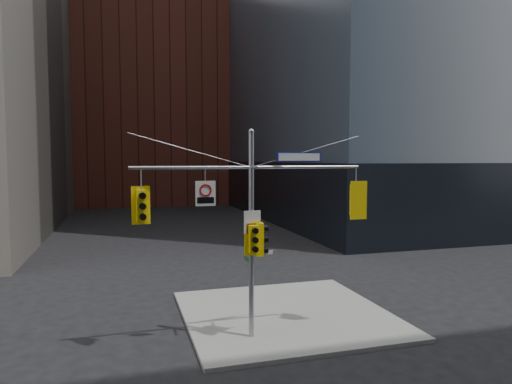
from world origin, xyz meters
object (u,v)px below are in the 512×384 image
signal_assembly (251,214)px  traffic_light_east_arm (356,200)px  regulatory_sign_arm (206,193)px  traffic_light_pole_front (254,239)px  traffic_light_pole_side (261,239)px  street_sign_blade (299,157)px  traffic_light_west_arm (142,206)px

signal_assembly → traffic_light_east_arm: 3.97m
regulatory_sign_arm → traffic_light_pole_front: bearing=-7.7°
traffic_light_pole_side → traffic_light_pole_front: bearing=134.3°
traffic_light_pole_side → street_sign_blade: (1.40, 0.00, 2.82)m
signal_assembly → street_sign_blade: size_ratio=4.68×
traffic_light_west_arm → regulatory_sign_arm: bearing=-7.4°
traffic_light_pole_front → regulatory_sign_arm: 2.24m
traffic_light_pole_side → traffic_light_west_arm: bearing=94.7°
signal_assembly → traffic_light_east_arm: (3.95, 0.00, 0.38)m
traffic_light_west_arm → signal_assembly: bearing=-6.7°
traffic_light_pole_side → traffic_light_pole_front: size_ratio=0.98×
signal_assembly → regulatory_sign_arm: (-1.57, -0.02, 0.76)m
traffic_light_east_arm → traffic_light_pole_side: (-3.62, 0.00, -1.27)m
regulatory_sign_arm → traffic_light_pole_side: bearing=2.0°
traffic_light_west_arm → street_sign_blade: (5.35, -0.01, 1.55)m
signal_assembly → street_sign_blade: 2.60m
traffic_light_west_arm → regulatory_sign_arm: 2.08m
regulatory_sign_arm → traffic_light_west_arm: bearing=-179.7°
traffic_light_pole_front → regulatory_sign_arm: bearing=168.4°
signal_assembly → traffic_light_pole_side: size_ratio=7.04×
street_sign_blade → traffic_light_pole_front: bearing=-178.3°
signal_assembly → regulatory_sign_arm: 1.75m
signal_assembly → traffic_light_west_arm: size_ratio=6.48×
traffic_light_west_arm → traffic_light_east_arm: 7.56m
traffic_light_pole_side → street_sign_blade: size_ratio=0.66×
signal_assembly → street_sign_blade: signal_assembly is taller
traffic_light_west_arm → traffic_light_east_arm: bearing=-6.6°
traffic_light_east_arm → traffic_light_pole_front: (-3.95, -0.27, -1.20)m
traffic_light_east_arm → street_sign_blade: street_sign_blade is taller
traffic_light_pole_front → regulatory_sign_arm: regulatory_sign_arm is taller
signal_assembly → traffic_light_pole_side: bearing=0.5°
traffic_light_east_arm → street_sign_blade: bearing=-2.1°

